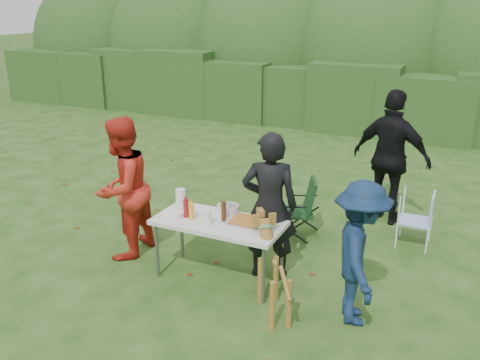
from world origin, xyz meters
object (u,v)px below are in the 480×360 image
at_px(person_black_puffy, 391,158).
at_px(beer_bottle, 224,211).
at_px(person_red_jacket, 122,188).
at_px(camping_chair, 295,208).
at_px(ketchup_bottle, 186,208).
at_px(paper_towel_roll, 181,199).
at_px(dog, 274,275).
at_px(mustard_bottle, 191,211).
at_px(person_cook, 270,206).
at_px(lawn_chair, 415,219).
at_px(child, 360,254).
at_px(folding_table, 219,225).

xyz_separation_m(person_black_puffy, beer_bottle, (-1.44, -2.51, -0.13)).
height_order(person_red_jacket, person_black_puffy, person_black_puffy).
relative_size(camping_chair, ketchup_bottle, 3.90).
xyz_separation_m(camping_chair, paper_towel_roll, (-1.01, -1.33, 0.44)).
height_order(dog, mustard_bottle, mustard_bottle).
bearing_deg(camping_chair, person_cook, 69.38).
height_order(dog, paper_towel_roll, paper_towel_roll).
bearing_deg(person_black_puffy, lawn_chair, 140.29).
bearing_deg(lawn_chair, paper_towel_roll, 34.59).
bearing_deg(child, person_red_jacket, 67.00).
relative_size(person_red_jacket, ketchup_bottle, 8.23).
bearing_deg(person_cook, camping_chair, -105.71).
bearing_deg(folding_table, person_red_jacket, 178.43).
height_order(child, beer_bottle, child).
xyz_separation_m(dog, ketchup_bottle, (-1.26, 0.37, 0.38)).
height_order(lawn_chair, mustard_bottle, mustard_bottle).
bearing_deg(lawn_chair, child, 80.75).
distance_m(person_black_puffy, lawn_chair, 1.01).
relative_size(ketchup_bottle, beer_bottle, 0.92).
relative_size(folding_table, camping_chair, 1.75).
xyz_separation_m(dog, paper_towel_roll, (-1.43, 0.54, 0.40)).
relative_size(camping_chair, lawn_chair, 1.12).
relative_size(person_red_jacket, dog, 1.84).
relative_size(person_black_puffy, camping_chair, 2.30).
distance_m(folding_table, person_red_jacket, 1.39).
relative_size(person_black_puffy, lawn_chair, 2.57).
bearing_deg(folding_table, beer_bottle, 24.88).
xyz_separation_m(child, ketchup_bottle, (-2.04, 0.08, 0.09)).
bearing_deg(lawn_chair, camping_chair, 15.97).
xyz_separation_m(lawn_chair, ketchup_bottle, (-2.36, -1.94, 0.47)).
bearing_deg(person_black_puffy, person_red_jacket, 55.25).
bearing_deg(beer_bottle, mustard_bottle, -162.80).
relative_size(person_red_jacket, child, 1.20).
xyz_separation_m(child, dog, (-0.79, -0.29, -0.29)).
height_order(camping_chair, lawn_chair, camping_chair).
bearing_deg(beer_bottle, person_black_puffy, 60.20).
bearing_deg(beer_bottle, person_cook, 33.79).
distance_m(person_cook, ketchup_bottle, 0.97).
distance_m(person_cook, camping_chair, 1.20).
distance_m(child, camping_chair, 2.01).
bearing_deg(camping_chair, beer_bottle, 51.11).
bearing_deg(ketchup_bottle, dog, -16.39).
distance_m(lawn_chair, mustard_bottle, 3.04).
bearing_deg(person_cook, lawn_chair, -151.92).
bearing_deg(child, lawn_chair, -28.50).
relative_size(lawn_chair, ketchup_bottle, 3.49).
height_order(person_red_jacket, camping_chair, person_red_jacket).
xyz_separation_m(person_red_jacket, paper_towel_roll, (0.81, 0.07, -0.04)).
bearing_deg(mustard_bottle, child, -1.70).
distance_m(lawn_chair, beer_bottle, 2.71).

